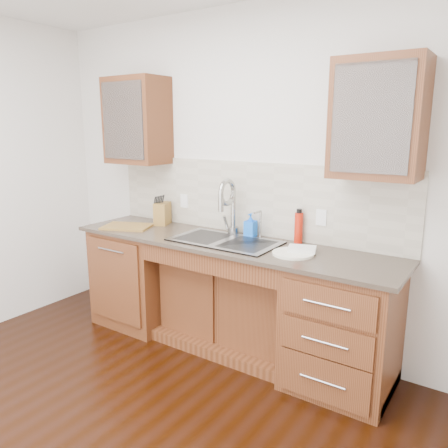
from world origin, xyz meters
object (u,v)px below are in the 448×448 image
Objects in this scene: water_bottle at (299,228)px; cutting_board at (127,227)px; plate at (293,253)px; soap_bottle at (251,225)px; knife_block at (162,213)px.

cutting_board is (-1.46, -0.36, -0.11)m from water_bottle.
water_bottle reaches higher than plate.
soap_bottle is 0.65× the size of plate.
plate is 1.47× the size of knife_block.
cutting_board is at bearing -142.37° from knife_block.
water_bottle is 1.18× the size of knife_block.
water_bottle reaches higher than cutting_board.
knife_block is at bearing -176.37° from water_bottle.
soap_bottle is at bearing 151.39° from plate.
water_bottle is at bearing -17.40° from knife_block.
water_bottle is 0.80× the size of plate.
knife_block is (-1.40, 0.22, 0.09)m from plate.
water_bottle is at bearing 1.36° from soap_bottle.
water_bottle is 1.30m from knife_block.
plate is at bearing -71.79° from water_bottle.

